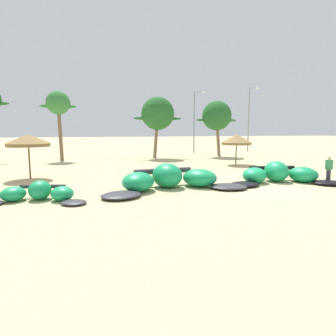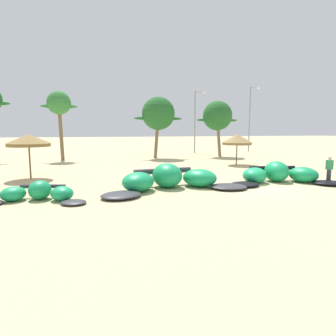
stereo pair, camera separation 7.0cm
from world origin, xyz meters
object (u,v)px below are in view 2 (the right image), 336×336
(kite_left, at_px, (170,179))
(person_near_kites, at_px, (329,170))
(beach_umbrella_middle, at_px, (237,139))
(lamppost_west_center, at_px, (250,116))
(kite_left_of_center, at_px, (279,175))
(lamppost_west, at_px, (196,119))
(kite_far_left, at_px, (38,193))
(palm_left_of_gap, at_px, (158,114))
(beach_umbrella_near_van, at_px, (29,140))
(palm_center_left, at_px, (217,116))
(palm_left, at_px, (59,104))

(kite_left, height_order, person_near_kites, person_near_kites)
(beach_umbrella_middle, height_order, lamppost_west_center, lamppost_west_center)
(kite_left_of_center, height_order, lamppost_west, lamppost_west)
(kite_far_left, relative_size, beach_umbrella_middle, 1.71)
(kite_left_of_center, relative_size, person_near_kites, 4.28)
(kite_left, xyz_separation_m, kite_left_of_center, (6.83, -0.05, -0.03))
(palm_left_of_gap, xyz_separation_m, lamppost_west_center, (15.54, 6.33, 0.27))
(kite_far_left, distance_m, lamppost_west, 29.90)
(beach_umbrella_near_van, relative_size, beach_umbrella_middle, 1.03)
(kite_left, distance_m, lamppost_west, 25.89)
(kite_far_left, distance_m, beach_umbrella_near_van, 7.09)
(lamppost_west_center, bearing_deg, palm_center_left, -142.85)
(kite_far_left, relative_size, lamppost_west, 0.56)
(kite_far_left, height_order, person_near_kites, person_near_kites)
(lamppost_west_center, bearing_deg, kite_left_of_center, -117.93)
(kite_far_left, relative_size, kite_left, 0.58)
(palm_left, bearing_deg, kite_left_of_center, -52.51)
(beach_umbrella_near_van, height_order, lamppost_west, lamppost_west)
(person_near_kites, relative_size, palm_left, 0.23)
(beach_umbrella_near_van, xyz_separation_m, person_near_kites, (17.10, -6.91, -1.66))
(person_near_kites, bearing_deg, lamppost_west, 86.97)
(kite_left, distance_m, beach_umbrella_middle, 12.71)
(kite_left, bearing_deg, palm_center_left, 57.39)
(lamppost_west_center, bearing_deg, beach_umbrella_middle, -125.27)
(kite_left_of_center, bearing_deg, beach_umbrella_middle, 76.52)
(beach_umbrella_middle, distance_m, palm_center_left, 8.86)
(person_near_kites, xyz_separation_m, palm_center_left, (1.60, 18.33, 3.98))
(kite_far_left, height_order, palm_left_of_gap, palm_left_of_gap)
(lamppost_west, bearing_deg, person_near_kites, -93.03)
(palm_center_left, bearing_deg, beach_umbrella_middle, -103.52)
(beach_umbrella_middle, bearing_deg, lamppost_west, 83.35)
(beach_umbrella_middle, bearing_deg, kite_left_of_center, -103.48)
(kite_far_left, distance_m, kite_left, 6.49)
(palm_left, xyz_separation_m, lamppost_west, (17.29, 5.68, -1.01))
(kite_left, bearing_deg, palm_left, 110.80)
(kite_left, relative_size, palm_left, 1.14)
(palm_left_of_gap, relative_size, lamppost_west_center, 0.73)
(kite_left, distance_m, palm_center_left, 20.76)
(palm_center_left, bearing_deg, palm_left_of_gap, -179.79)
(kite_far_left, xyz_separation_m, palm_center_left, (17.36, 18.05, 4.46))
(kite_far_left, bearing_deg, lamppost_west_center, 43.48)
(person_near_kites, distance_m, palm_center_left, 18.82)
(lamppost_west, bearing_deg, palm_center_left, -87.08)
(beach_umbrella_middle, xyz_separation_m, lamppost_west, (1.68, 14.38, 2.44))
(palm_left_of_gap, xyz_separation_m, lamppost_west, (6.91, 6.14, -0.20))
(palm_left, bearing_deg, kite_left, -69.20)
(beach_umbrella_middle, relative_size, palm_left_of_gap, 0.41)
(kite_left_of_center, xyz_separation_m, palm_center_left, (4.12, 17.15, 4.32))
(kite_left_of_center, distance_m, beach_umbrella_middle, 9.32)
(kite_left, bearing_deg, beach_umbrella_near_van, 143.77)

